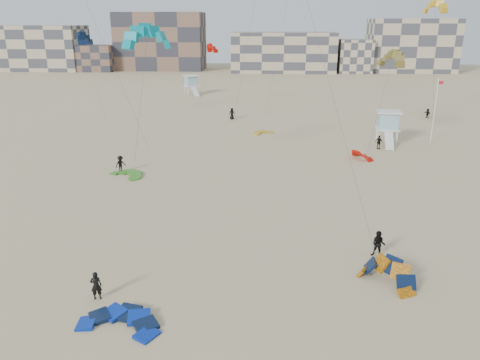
# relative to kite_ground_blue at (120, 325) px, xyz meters

# --- Properties ---
(ground) EXTENTS (320.00, 320.00, 0.00)m
(ground) POSITION_rel_kite_ground_blue_xyz_m (1.23, 3.24, 0.00)
(ground) COLOR tan
(ground) RESTS_ON ground
(kite_ground_blue) EXTENTS (4.82, 4.98, 1.19)m
(kite_ground_blue) POSITION_rel_kite_ground_blue_xyz_m (0.00, 0.00, 0.00)
(kite_ground_blue) COLOR #0621C9
(kite_ground_blue) RESTS_ON ground
(kite_ground_orange) EXTENTS (5.23, 5.23, 3.71)m
(kite_ground_orange) POSITION_rel_kite_ground_blue_xyz_m (14.80, 5.13, 0.00)
(kite_ground_orange) COLOR orange
(kite_ground_orange) RESTS_ON ground
(kite_ground_green) EXTENTS (5.05, 5.11, 0.93)m
(kite_ground_green) POSITION_rel_kite_ground_blue_xyz_m (-7.01, 24.71, 0.00)
(kite_ground_green) COLOR green
(kite_ground_green) RESTS_ON ground
(kite_ground_red_far) EXTENTS (3.98, 3.92, 2.87)m
(kite_ground_red_far) POSITION_rel_kite_ground_blue_xyz_m (18.23, 32.71, 0.00)
(kite_ground_red_far) COLOR #E80102
(kite_ground_red_far) RESTS_ON ground
(kite_ground_yellow) EXTENTS (4.16, 4.21, 0.74)m
(kite_ground_yellow) POSITION_rel_kite_ground_blue_xyz_m (6.60, 44.93, 0.00)
(kite_ground_yellow) COLOR gold
(kite_ground_yellow) RESTS_ON ground
(kitesurfer_main) EXTENTS (0.71, 0.54, 1.73)m
(kitesurfer_main) POSITION_rel_kite_ground_blue_xyz_m (-2.07, 2.34, 0.87)
(kitesurfer_main) COLOR black
(kitesurfer_main) RESTS_ON ground
(kitesurfer_b) EXTENTS (1.11, 1.01, 1.86)m
(kitesurfer_b) POSITION_rel_kite_ground_blue_xyz_m (15.01, 8.53, 0.93)
(kitesurfer_b) COLOR black
(kitesurfer_b) RESTS_ON ground
(kitesurfer_c) EXTENTS (1.25, 1.31, 1.79)m
(kitesurfer_c) POSITION_rel_kite_ground_blue_xyz_m (-8.01, 25.83, 0.90)
(kitesurfer_c) COLOR black
(kitesurfer_c) RESTS_ON ground
(kitesurfer_d) EXTENTS (1.06, 0.98, 1.75)m
(kitesurfer_d) POSITION_rel_kite_ground_blue_xyz_m (21.14, 37.23, 0.87)
(kitesurfer_d) COLOR black
(kitesurfer_d) RESTS_ON ground
(kitesurfer_e) EXTENTS (0.90, 0.59, 1.83)m
(kitesurfer_e) POSITION_rel_kite_ground_blue_xyz_m (1.34, 54.83, 0.92)
(kitesurfer_e) COLOR black
(kitesurfer_e) RESTS_ON ground
(kitesurfer_f) EXTENTS (0.99, 1.51, 1.56)m
(kitesurfer_f) POSITION_rel_kite_ground_blue_xyz_m (33.41, 57.95, 0.78)
(kitesurfer_f) COLOR black
(kitesurfer_f) RESTS_ON ground
(kite_fly_teal_a) EXTENTS (6.05, 6.10, 14.26)m
(kite_fly_teal_a) POSITION_rel_kite_ground_blue_xyz_m (-4.00, 24.33, 13.50)
(kite_fly_teal_a) COLOR #0494A8
(kite_fly_teal_a) RESTS_ON ground
(kite_fly_olive) EXTENTS (6.12, 9.97, 11.21)m
(kite_fly_olive) POSITION_rel_kite_ground_blue_xyz_m (22.17, 39.21, 10.65)
(kite_fly_olive) COLOR brown
(kite_fly_olive) RESTS_ON ground
(kite_fly_yellow) EXTENTS (5.42, 6.14, 17.26)m
(kite_fly_yellow) POSITION_rel_kite_ground_blue_xyz_m (30.91, 52.86, 16.93)
(kite_fly_yellow) COLOR gold
(kite_fly_yellow) RESTS_ON ground
(kite_fly_navy) EXTENTS (5.46, 5.48, 13.03)m
(kite_fly_navy) POSITION_rel_kite_ground_blue_xyz_m (-19.85, 49.57, 12.61)
(kite_fly_navy) COLOR #091538
(kite_fly_navy) RESTS_ON ground
(kite_fly_red) EXTENTS (4.58, 4.20, 10.81)m
(kite_fly_red) POSITION_rel_kite_ground_blue_xyz_m (-3.04, 65.37, 10.50)
(kite_fly_red) COLOR #E80102
(kite_fly_red) RESTS_ON ground
(lifeguard_tower_near) EXTENTS (3.28, 5.90, 4.20)m
(lifeguard_tower_near) POSITION_rel_kite_ground_blue_xyz_m (22.80, 40.42, 2.08)
(lifeguard_tower_near) COLOR white
(lifeguard_tower_near) RESTS_ON ground
(lifeguard_tower_far) EXTENTS (3.92, 6.16, 4.11)m
(lifeguard_tower_far) POSITION_rel_kite_ground_blue_xyz_m (-9.71, 81.53, 2.04)
(lifeguard_tower_far) COLOR white
(lifeguard_tower_far) RESTS_ON ground
(flagpole) EXTENTS (0.68, 0.10, 8.33)m
(flagpole) POSITION_rel_kite_ground_blue_xyz_m (28.68, 40.97, 4.36)
(flagpole) COLOR white
(flagpole) RESTS_ON ground
(condo_west_a) EXTENTS (30.00, 15.00, 14.00)m
(condo_west_a) POSITION_rel_kite_ground_blue_xyz_m (-68.77, 133.24, 7.00)
(condo_west_a) COLOR #BEAB8B
(condo_west_a) RESTS_ON ground
(condo_west_b) EXTENTS (28.00, 14.00, 18.00)m
(condo_west_b) POSITION_rel_kite_ground_blue_xyz_m (-28.77, 137.24, 9.00)
(condo_west_b) COLOR brown
(condo_west_b) RESTS_ON ground
(condo_mid) EXTENTS (32.00, 16.00, 12.00)m
(condo_mid) POSITION_rel_kite_ground_blue_xyz_m (11.23, 133.24, 6.00)
(condo_mid) COLOR #BEAB8B
(condo_mid) RESTS_ON ground
(condo_east) EXTENTS (26.00, 14.00, 16.00)m
(condo_east) POSITION_rel_kite_ground_blue_xyz_m (51.23, 135.24, 8.00)
(condo_east) COLOR #BEAB8B
(condo_east) RESTS_ON ground
(condo_fill_left) EXTENTS (12.00, 10.00, 8.00)m
(condo_fill_left) POSITION_rel_kite_ground_blue_xyz_m (-48.77, 131.24, 4.00)
(condo_fill_left) COLOR brown
(condo_fill_left) RESTS_ON ground
(condo_fill_right) EXTENTS (10.00, 10.00, 10.00)m
(condo_fill_right) POSITION_rel_kite_ground_blue_xyz_m (33.23, 131.24, 5.00)
(condo_fill_right) COLOR #BEAB8B
(condo_fill_right) RESTS_ON ground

